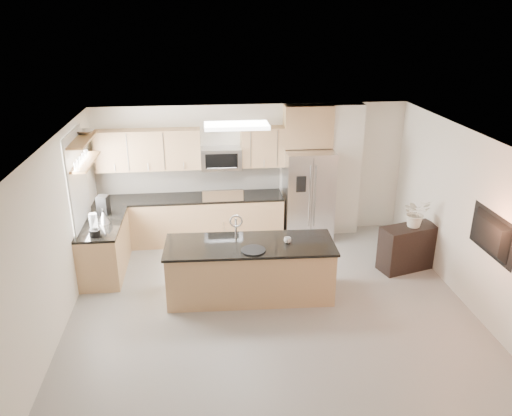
{
  "coord_description": "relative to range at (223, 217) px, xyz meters",
  "views": [
    {
      "loc": [
        -0.93,
        -6.07,
        4.22
      ],
      "look_at": [
        -0.13,
        1.3,
        1.29
      ],
      "focal_mm": 35.0,
      "sensor_mm": 36.0,
      "label": 1
    }
  ],
  "objects": [
    {
      "name": "back_counter",
      "position": [
        -0.63,
        0.01,
        -0.0
      ],
      "size": [
        3.55,
        0.66,
        1.44
      ],
      "color": "tan",
      "rests_on": "floor"
    },
    {
      "name": "wall_right",
      "position": [
        3.6,
        -2.92,
        0.83
      ],
      "size": [
        0.02,
        6.5,
        2.6
      ],
      "primitive_type": "cube",
      "color": "silver",
      "rests_on": "floor"
    },
    {
      "name": "upper_cabinets",
      "position": [
        -0.7,
        0.16,
        1.35
      ],
      "size": [
        3.5,
        0.33,
        0.75
      ],
      "color": "tan",
      "rests_on": "wall_back"
    },
    {
      "name": "platter",
      "position": [
        0.35,
        -2.37,
        0.44
      ],
      "size": [
        0.48,
        0.48,
        0.02
      ],
      "primitive_type": "cylinder",
      "rotation": [
        0.0,
        0.0,
        0.41
      ],
      "color": "black",
      "rests_on": "island"
    },
    {
      "name": "wall_back",
      "position": [
        0.6,
        0.33,
        0.83
      ],
      "size": [
        6.0,
        0.02,
        2.6
      ],
      "primitive_type": "cube",
      "color": "silver",
      "rests_on": "floor"
    },
    {
      "name": "window",
      "position": [
        -2.38,
        -1.07,
        1.18
      ],
      "size": [
        0.04,
        1.15,
        1.65
      ],
      "color": "white",
      "rests_on": "wall_left"
    },
    {
      "name": "shelf_upper",
      "position": [
        -2.25,
        -0.97,
        1.85
      ],
      "size": [
        0.3,
        1.2,
        0.04
      ],
      "primitive_type": "cube",
      "color": "olive",
      "rests_on": "wall_left"
    },
    {
      "name": "microwave",
      "position": [
        0.0,
        0.12,
        1.16
      ],
      "size": [
        0.76,
        0.4,
        0.4
      ],
      "color": "silver",
      "rests_on": "upper_cabinets"
    },
    {
      "name": "credenza",
      "position": [
        3.14,
        -1.53,
        -0.08
      ],
      "size": [
        1.06,
        0.67,
        0.79
      ],
      "primitive_type": "cube",
      "rotation": [
        0.0,
        0.0,
        0.28
      ],
      "color": "black",
      "rests_on": "floor"
    },
    {
      "name": "floor",
      "position": [
        0.6,
        -2.92,
        -0.47
      ],
      "size": [
        6.5,
        6.5,
        0.0
      ],
      "primitive_type": "plane",
      "color": "gray",
      "rests_on": "ground"
    },
    {
      "name": "kettle",
      "position": [
        -2.02,
        -1.11,
        0.55
      ],
      "size": [
        0.19,
        0.19,
        0.24
      ],
      "color": "silver",
      "rests_on": "left_counter"
    },
    {
      "name": "left_counter",
      "position": [
        -2.07,
        -1.07,
        -0.01
      ],
      "size": [
        0.66,
        1.5,
        0.92
      ],
      "color": "tan",
      "rests_on": "floor"
    },
    {
      "name": "range",
      "position": [
        0.0,
        0.0,
        0.0
      ],
      "size": [
        0.76,
        0.64,
        1.14
      ],
      "color": "black",
      "rests_on": "floor"
    },
    {
      "name": "coffee_maker",
      "position": [
        -2.09,
        -0.69,
        0.61
      ],
      "size": [
        0.21,
        0.24,
        0.33
      ],
      "color": "black",
      "rests_on": "left_counter"
    },
    {
      "name": "shelf_lower",
      "position": [
        -2.25,
        -0.97,
        1.48
      ],
      "size": [
        0.3,
        1.2,
        0.04
      ],
      "primitive_type": "cube",
      "color": "olive",
      "rests_on": "wall_left"
    },
    {
      "name": "ceiling",
      "position": [
        0.6,
        -2.92,
        2.13
      ],
      "size": [
        6.0,
        6.5,
        0.02
      ],
      "primitive_type": "cube",
      "color": "silver",
      "rests_on": "wall_back"
    },
    {
      "name": "island",
      "position": [
        0.32,
        -2.12,
        -0.02
      ],
      "size": [
        2.64,
        1.04,
        1.33
      ],
      "rotation": [
        0.0,
        0.0,
        -0.04
      ],
      "color": "tan",
      "rests_on": "floor"
    },
    {
      "name": "blender",
      "position": [
        -2.07,
        -1.62,
        0.61
      ],
      "size": [
        0.17,
        0.17,
        0.38
      ],
      "color": "black",
      "rests_on": "left_counter"
    },
    {
      "name": "partition_column",
      "position": [
        2.42,
        0.18,
        0.83
      ],
      "size": [
        0.6,
        0.3,
        2.6
      ],
      "primitive_type": "cube",
      "color": "silver",
      "rests_on": "floor"
    },
    {
      "name": "bowl",
      "position": [
        -2.25,
        -0.66,
        1.91
      ],
      "size": [
        0.44,
        0.44,
        0.09
      ],
      "primitive_type": "imported",
      "rotation": [
        0.0,
        0.0,
        -0.29
      ],
      "color": "silver",
      "rests_on": "shelf_upper"
    },
    {
      "name": "refrigerator",
      "position": [
        1.66,
        -0.05,
        0.42
      ],
      "size": [
        0.92,
        0.78,
        1.78
      ],
      "color": "silver",
      "rests_on": "floor"
    },
    {
      "name": "flower_vase",
      "position": [
        3.21,
        -1.51,
        0.69
      ],
      "size": [
        0.76,
        0.69,
        0.75
      ],
      "primitive_type": "imported",
      "rotation": [
        0.0,
        0.0,
        0.17
      ],
      "color": "silver",
      "rests_on": "credenza"
    },
    {
      "name": "wall_left",
      "position": [
        -2.4,
        -2.92,
        0.83
      ],
      "size": [
        0.02,
        6.5,
        2.6
      ],
      "primitive_type": "cube",
      "color": "silver",
      "rests_on": "floor"
    },
    {
      "name": "ceiling_fixture",
      "position": [
        0.2,
        -1.32,
        2.09
      ],
      "size": [
        1.0,
        0.5,
        0.06
      ],
      "primitive_type": "cube",
      "color": "white",
      "rests_on": "ceiling"
    },
    {
      "name": "television",
      "position": [
        3.51,
        -3.12,
        0.88
      ],
      "size": [
        0.14,
        1.08,
        0.62
      ],
      "primitive_type": "imported",
      "rotation": [
        0.0,
        0.0,
        1.57
      ],
      "color": "black",
      "rests_on": "wall_right"
    },
    {
      "name": "cup",
      "position": [
        0.9,
        -2.15,
        0.47
      ],
      "size": [
        0.13,
        0.13,
        0.09
      ],
      "primitive_type": "imported",
      "rotation": [
        0.0,
        0.0,
        0.14
      ],
      "color": "silver",
      "rests_on": "island"
    }
  ]
}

